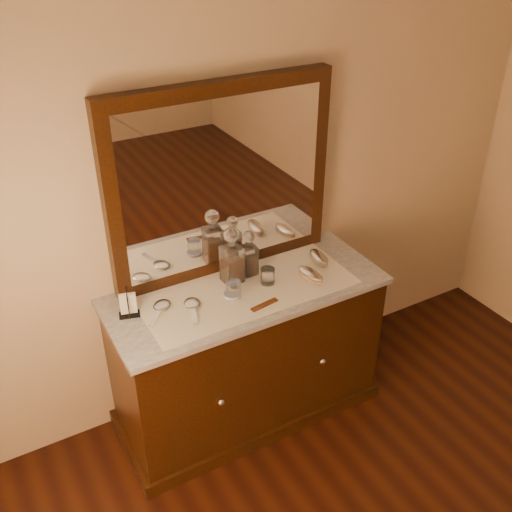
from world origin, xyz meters
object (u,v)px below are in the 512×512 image
object	(u,v)px
decanter_right	(249,258)
brush_far	(319,258)
hand_mirror_outer	(161,308)
decanter_left	(232,261)
mirror_frame	(222,181)
hand_mirror_inner	(193,306)
pin_dish	(232,295)
napkin_rack	(128,305)
comb	(264,305)
dresser_cabinet	(247,354)
brush_near	(311,275)

from	to	relation	value
decanter_right	brush_far	size ratio (longest dim) A/B	1.47
hand_mirror_outer	decanter_left	bearing A→B (deg)	6.64
decanter_right	brush_far	bearing A→B (deg)	-12.12
decanter_left	mirror_frame	bearing A→B (deg)	78.15
decanter_right	hand_mirror_inner	bearing A→B (deg)	-161.41
pin_dish	hand_mirror_inner	distance (m)	0.21
napkin_rack	hand_mirror_outer	xyz separation A→B (m)	(0.15, -0.03, -0.05)
comb	hand_mirror_outer	size ratio (longest dim) A/B	0.77
pin_dish	brush_far	xyz separation A→B (m)	(0.56, 0.05, 0.02)
decanter_right	hand_mirror_outer	bearing A→B (deg)	-172.66
dresser_cabinet	decanter_right	bearing A→B (deg)	55.96
pin_dish	brush_far	distance (m)	0.57
decanter_left	hand_mirror_inner	size ratio (longest dim) A/B	1.43
brush_far	pin_dish	bearing A→B (deg)	-174.43
mirror_frame	brush_far	size ratio (longest dim) A/B	6.90
hand_mirror_inner	napkin_rack	bearing A→B (deg)	161.69
brush_near	brush_far	world-z (taller)	brush_near
decanter_left	hand_mirror_inner	world-z (taller)	decanter_left
mirror_frame	brush_far	distance (m)	0.70
comb	hand_mirror_inner	world-z (taller)	hand_mirror_inner
decanter_right	hand_mirror_outer	world-z (taller)	decanter_right
pin_dish	hand_mirror_outer	xyz separation A→B (m)	(-0.35, 0.07, 0.00)
napkin_rack	decanter_right	xyz separation A→B (m)	(0.67, 0.03, 0.04)
decanter_left	decanter_right	xyz separation A→B (m)	(0.11, 0.02, -0.02)
hand_mirror_outer	hand_mirror_inner	distance (m)	0.15
napkin_rack	decanter_right	bearing A→B (deg)	2.88
decanter_right	hand_mirror_inner	xyz separation A→B (m)	(-0.38, -0.13, -0.09)
mirror_frame	decanter_right	size ratio (longest dim) A/B	4.70
dresser_cabinet	brush_near	distance (m)	0.58
decanter_left	brush_near	bearing A→B (deg)	-26.71
comb	decanter_right	size ratio (longest dim) A/B	0.60
hand_mirror_inner	dresser_cabinet	bearing A→B (deg)	2.71
comb	hand_mirror_outer	bearing A→B (deg)	145.74
dresser_cabinet	hand_mirror_outer	world-z (taller)	hand_mirror_outer
decanter_right	mirror_frame	bearing A→B (deg)	120.50
brush_near	hand_mirror_inner	size ratio (longest dim) A/B	0.84
hand_mirror_inner	decanter_left	bearing A→B (deg)	21.79
mirror_frame	comb	world-z (taller)	mirror_frame
brush_far	hand_mirror_inner	xyz separation A→B (m)	(-0.77, -0.04, -0.01)
brush_near	dresser_cabinet	bearing A→B (deg)	165.15
dresser_cabinet	mirror_frame	size ratio (longest dim) A/B	1.17
pin_dish	decanter_right	xyz separation A→B (m)	(0.17, 0.14, 0.09)
napkin_rack	comb	bearing A→B (deg)	-22.98
brush_far	hand_mirror_inner	world-z (taller)	brush_far
decanter_left	pin_dish	bearing A→B (deg)	-117.78
napkin_rack	decanter_left	xyz separation A→B (m)	(0.56, 0.01, 0.07)
comb	brush_near	size ratio (longest dim) A/B	0.83
hand_mirror_inner	hand_mirror_outer	bearing A→B (deg)	156.39
napkin_rack	decanter_right	distance (m)	0.67
comb	brush_far	bearing A→B (deg)	15.49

